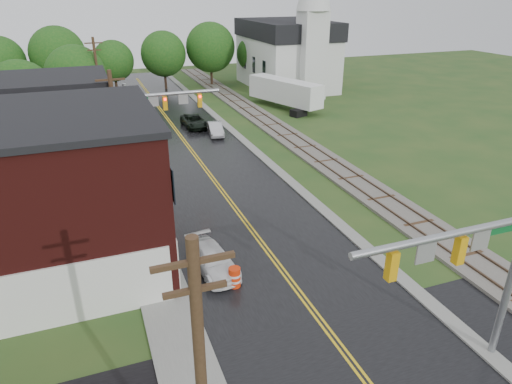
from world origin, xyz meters
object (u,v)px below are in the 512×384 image
utility_pole_c (98,79)px  tree_left_e (78,76)px  semi_trailer (285,91)px  construction_barrel (235,277)px  traffic_signal_far (156,111)px  church (290,47)px  suv_dark (194,121)px  pickup_white (212,260)px  traffic_signal_near (474,259)px  utility_pole_b (118,137)px  sedan_silver (215,129)px  tree_left_c (23,94)px  brick_building (12,200)px

utility_pole_c → tree_left_e: 2.79m
semi_trailer → construction_barrel: size_ratio=10.29×
traffic_signal_far → utility_pole_c: (-3.33, 17.00, -0.25)m
construction_barrel → church: bearing=62.5°
tree_left_e → suv_dark: bearing=-34.0°
pickup_white → semi_trailer: (17.87, 30.95, 1.47)m
traffic_signal_near → traffic_signal_far: same height
traffic_signal_near → tree_left_e: tree_left_e is taller
traffic_signal_far → construction_barrel: 17.58m
utility_pole_c → tree_left_e: utility_pole_c is taller
utility_pole_b → sedan_silver: utility_pole_b is taller
traffic_signal_far → semi_trailer: bearing=41.3°
utility_pole_c → suv_dark: utility_pole_c is taller
utility_pole_b → suv_dark: bearing=61.8°
tree_left_e → sedan_silver: bearing=-41.6°
sedan_silver → construction_barrel: 25.79m
pickup_white → suv_dark: bearing=71.1°
traffic_signal_far → semi_trailer: traffic_signal_far is taller
suv_dark → semi_trailer: 13.17m
traffic_signal_far → suv_dark: size_ratio=1.58×
suv_dark → sedan_silver: size_ratio=1.23×
church → traffic_signal_near: size_ratio=2.72×
tree_left_c → utility_pole_b: bearing=-68.5°
traffic_signal_near → sedan_silver: bearing=90.1°
brick_building → suv_dark: 27.90m
traffic_signal_far → traffic_signal_near: bearing=-74.5°
traffic_signal_far → pickup_white: 15.81m
tree_left_c → sedan_silver: (17.25, -4.86, -3.89)m
brick_building → pickup_white: (9.08, -3.20, -3.52)m
tree_left_e → utility_pole_b: bearing=-85.1°
pickup_white → construction_barrel: 1.91m
church → pickup_white: church is taller
utility_pole_b → tree_left_c: (-7.05, 17.90, -0.21)m
church → traffic_signal_far: size_ratio=2.72×
traffic_signal_near → sedan_silver: (-0.07, 33.04, -4.34)m
traffic_signal_far → utility_pole_b: bearing=-123.7°
brick_building → utility_pole_b: bearing=50.9°
pickup_white → sedan_silver: bearing=66.4°
traffic_signal_far → utility_pole_b: 6.01m
sedan_silver → semi_trailer: (11.06, 7.71, 1.48)m
tree_left_e → construction_barrel: tree_left_e is taller
church → tree_left_c: bearing=-157.8°
tree_left_c → traffic_signal_near: bearing=-65.4°
traffic_signal_far → semi_trailer: (17.94, 15.75, -2.87)m
traffic_signal_far → utility_pole_c: bearing=101.1°
traffic_signal_near → utility_pole_b: (-10.27, 20.00, -0.25)m
brick_building → utility_pole_c: size_ratio=1.59×
suv_dark → sedan_silver: 3.75m
traffic_signal_near → sedan_silver: traffic_signal_near is taller
brick_building → semi_trailer: size_ratio=1.31×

